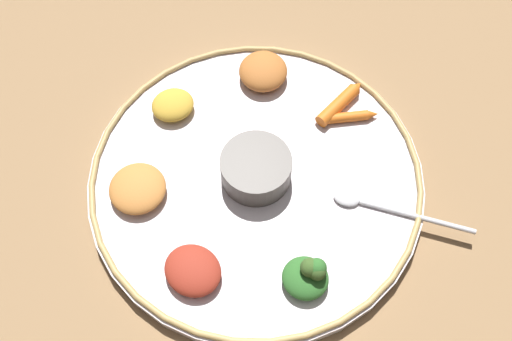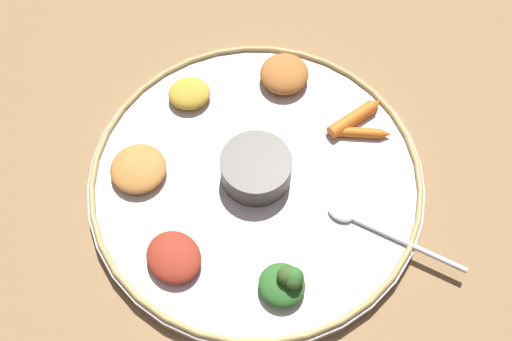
{
  "view_description": "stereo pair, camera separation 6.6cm",
  "coord_description": "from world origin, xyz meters",
  "px_view_note": "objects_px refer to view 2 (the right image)",
  "views": [
    {
      "loc": [
        -0.35,
        0.03,
        0.68
      ],
      "look_at": [
        0.0,
        0.0,
        0.03
      ],
      "focal_mm": 39.1,
      "sensor_mm": 36.0,
      "label": 1
    },
    {
      "loc": [
        -0.34,
        -0.04,
        0.68
      ],
      "look_at": [
        0.0,
        0.0,
        0.03
      ],
      "focal_mm": 39.1,
      "sensor_mm": 36.0,
      "label": 2
    }
  ],
  "objects_px": {
    "greens_pile": "(285,283)",
    "carrot_outer": "(355,117)",
    "carrot_near_spoon": "(364,133)",
    "spoon": "(374,228)",
    "center_bowl": "(256,168)"
  },
  "relations": [
    {
      "from": "center_bowl",
      "to": "carrot_near_spoon",
      "type": "xyz_separation_m",
      "value": [
        0.08,
        -0.14,
        -0.02
      ]
    },
    {
      "from": "carrot_near_spoon",
      "to": "greens_pile",
      "type": "bearing_deg",
      "value": 158.54
    },
    {
      "from": "spoon",
      "to": "center_bowl",
      "type": "bearing_deg",
      "value": 69.32
    },
    {
      "from": "center_bowl",
      "to": "carrot_outer",
      "type": "bearing_deg",
      "value": -51.07
    },
    {
      "from": "greens_pile",
      "to": "carrot_outer",
      "type": "xyz_separation_m",
      "value": [
        0.25,
        -0.08,
        -0.01
      ]
    },
    {
      "from": "greens_pile",
      "to": "carrot_outer",
      "type": "relative_size",
      "value": 0.93
    },
    {
      "from": "center_bowl",
      "to": "spoon",
      "type": "distance_m",
      "value": 0.17
    },
    {
      "from": "spoon",
      "to": "carrot_outer",
      "type": "height_order",
      "value": "carrot_outer"
    },
    {
      "from": "center_bowl",
      "to": "spoon",
      "type": "bearing_deg",
      "value": -110.68
    },
    {
      "from": "carrot_outer",
      "to": "spoon",
      "type": "bearing_deg",
      "value": -169.58
    },
    {
      "from": "carrot_near_spoon",
      "to": "carrot_outer",
      "type": "height_order",
      "value": "carrot_outer"
    },
    {
      "from": "spoon",
      "to": "carrot_near_spoon",
      "type": "relative_size",
      "value": 2.36
    },
    {
      "from": "center_bowl",
      "to": "carrot_near_spoon",
      "type": "height_order",
      "value": "center_bowl"
    },
    {
      "from": "center_bowl",
      "to": "greens_pile",
      "type": "bearing_deg",
      "value": -160.86
    },
    {
      "from": "center_bowl",
      "to": "carrot_outer",
      "type": "xyz_separation_m",
      "value": [
        0.1,
        -0.13,
        -0.01
      ]
    }
  ]
}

